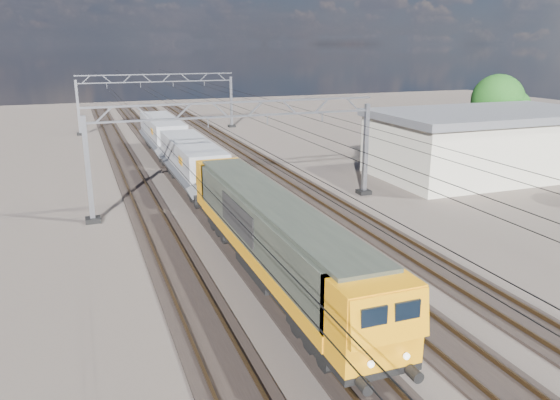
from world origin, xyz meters
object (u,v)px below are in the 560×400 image
object	(u,v)px
catenary_gantry_far	(158,100)
industrial_shed	(486,143)
catenary_gantry_mid	(239,150)
tree_far	(501,103)
locomotive	(272,233)
hopper_wagon_lead	(192,161)
hopper_wagon_mid	(163,133)

from	to	relation	value
catenary_gantry_far	industrial_shed	world-z (taller)	catenary_gantry_far
catenary_gantry_mid	tree_far	distance (m)	31.88
catenary_gantry_far	locomotive	bearing A→B (deg)	-92.39
locomotive	industrial_shed	distance (m)	27.77
catenary_gantry_far	locomotive	xyz separation A→B (m)	(-2.00, -47.97, -1.58)
locomotive	catenary_gantry_mid	bearing A→B (deg)	80.52
catenary_gantry_mid	hopper_wagon_lead	size ratio (longest dim) A/B	1.53
industrial_shed	tree_far	distance (m)	11.62
locomotive	tree_far	distance (m)	39.05
catenary_gantry_mid	catenary_gantry_far	size ratio (longest dim) A/B	1.00
hopper_wagon_lead	tree_far	distance (m)	32.69
catenary_gantry_far	hopper_wagon_mid	size ratio (longest dim) A/B	1.53
hopper_wagon_lead	hopper_wagon_mid	bearing A→B (deg)	90.00
catenary_gantry_far	industrial_shed	xyz separation A→B (m)	(22.00, -34.00, -1.18)
catenary_gantry_mid	industrial_shed	distance (m)	22.12
catenary_gantry_far	industrial_shed	distance (m)	40.51
catenary_gantry_far	tree_far	distance (m)	40.09
catenary_gantry_mid	industrial_shed	xyz separation A→B (m)	(22.00, 2.00, -1.18)
locomotive	hopper_wagon_lead	world-z (taller)	locomotive
locomotive	hopper_wagon_lead	bearing A→B (deg)	90.00
catenary_gantry_far	hopper_wagon_lead	world-z (taller)	catenary_gantry_far
locomotive	hopper_wagon_lead	size ratio (longest dim) A/B	1.62
hopper_wagon_lead	tree_far	world-z (taller)	tree_far
catenary_gantry_mid	hopper_wagon_lead	bearing A→B (deg)	109.26
hopper_wagon_mid	catenary_gantry_far	bearing A→B (deg)	82.91
catenary_gantry_far	hopper_wagon_mid	world-z (taller)	catenary_gantry_far
hopper_wagon_mid	industrial_shed	distance (m)	29.96
hopper_wagon_mid	tree_far	world-z (taller)	tree_far
industrial_shed	tree_far	xyz separation A→B (m)	(8.32, 7.79, 2.25)
catenary_gantry_mid	hopper_wagon_lead	xyz separation A→B (m)	(-2.00, 5.72, -1.67)
catenary_gantry_mid	catenary_gantry_far	bearing A→B (deg)	90.00
catenary_gantry_far	hopper_wagon_lead	distance (m)	30.39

